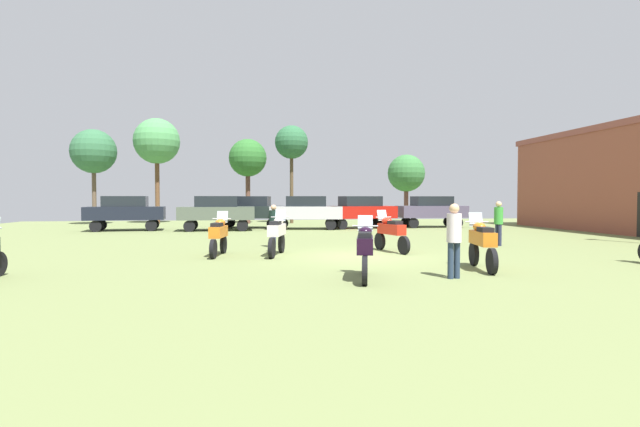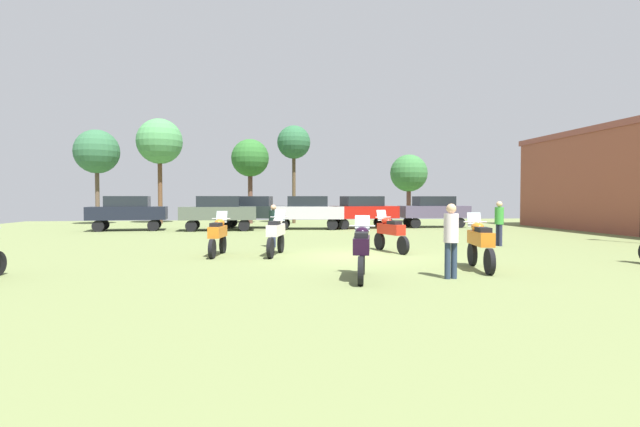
# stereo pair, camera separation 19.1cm
# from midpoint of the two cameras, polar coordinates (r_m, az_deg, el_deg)

# --- Properties ---
(ground_plane) EXTENTS (44.00, 52.00, 0.02)m
(ground_plane) POSITION_cam_midpoint_polar(r_m,az_deg,el_deg) (15.58, 4.55, -5.14)
(ground_plane) COLOR olive
(motorcycle_2) EXTENTS (0.66, 2.09, 1.45)m
(motorcycle_2) POSITION_cam_midpoint_polar(r_m,az_deg,el_deg) (15.86, -12.40, -2.44)
(motorcycle_2) COLOR black
(motorcycle_2) RESTS_ON ground
(motorcycle_3) EXTENTS (0.78, 2.24, 1.50)m
(motorcycle_3) POSITION_cam_midpoint_polar(r_m,az_deg,el_deg) (15.68, -5.53, -2.35)
(motorcycle_3) COLOR black
(motorcycle_3) RESTS_ON ground
(motorcycle_5) EXTENTS (0.76, 2.13, 1.47)m
(motorcycle_5) POSITION_cam_midpoint_polar(r_m,az_deg,el_deg) (11.10, 4.94, -4.19)
(motorcycle_5) COLOR black
(motorcycle_5) RESTS_ON ground
(motorcycle_6) EXTENTS (0.79, 2.20, 1.46)m
(motorcycle_6) POSITION_cam_midpoint_polar(r_m,az_deg,el_deg) (16.80, 8.19, -2.15)
(motorcycle_6) COLOR black
(motorcycle_6) RESTS_ON ground
(motorcycle_8) EXTENTS (0.71, 2.24, 1.49)m
(motorcycle_8) POSITION_cam_midpoint_polar(r_m,az_deg,el_deg) (13.22, 18.49, -3.25)
(motorcycle_8) COLOR black
(motorcycle_8) RESTS_ON ground
(car_1) EXTENTS (4.32, 1.84, 2.00)m
(car_1) POSITION_cam_midpoint_polar(r_m,az_deg,el_deg) (28.05, -12.47, 0.35)
(car_1) COLOR black
(car_1) RESTS_ON ground
(car_2) EXTENTS (4.50, 2.37, 2.00)m
(car_2) POSITION_cam_midpoint_polar(r_m,az_deg,el_deg) (28.68, -1.84, 0.43)
(car_2) COLOR black
(car_2) RESTS_ON ground
(car_3) EXTENTS (4.31, 1.83, 2.00)m
(car_3) POSITION_cam_midpoint_polar(r_m,az_deg,el_deg) (31.43, 13.08, 0.51)
(car_3) COLOR black
(car_3) RESTS_ON ground
(car_4) EXTENTS (4.54, 2.50, 2.00)m
(car_4) POSITION_cam_midpoint_polar(r_m,az_deg,el_deg) (29.61, 4.65, 0.47)
(car_4) COLOR black
(car_4) RESTS_ON ground
(car_5) EXTENTS (4.47, 2.25, 2.00)m
(car_5) POSITION_cam_midpoint_polar(r_m,az_deg,el_deg) (29.63, -22.49, 0.33)
(car_5) COLOR black
(car_5) RESTS_ON ground
(car_6) EXTENTS (4.56, 2.56, 2.00)m
(car_6) POSITION_cam_midpoint_polar(r_m,az_deg,el_deg) (30.16, -8.53, 0.48)
(car_6) COLOR black
(car_6) RESTS_ON ground
(person_1) EXTENTS (0.39, 0.39, 1.76)m
(person_1) POSITION_cam_midpoint_polar(r_m,az_deg,el_deg) (11.52, 15.34, -2.48)
(person_1) COLOR #223046
(person_1) RESTS_ON ground
(person_2) EXTENTS (0.41, 0.41, 1.64)m
(person_2) POSITION_cam_midpoint_polar(r_m,az_deg,el_deg) (18.16, -5.90, -1.11)
(person_2) COLOR #242D4A
(person_2) RESTS_ON ground
(person_3) EXTENTS (0.40, 0.40, 1.76)m
(person_3) POSITION_cam_midpoint_polar(r_m,az_deg,el_deg) (20.00, 20.39, -0.71)
(person_3) COLOR #23273F
(person_3) RESTS_ON ground
(tree_1) EXTENTS (2.92, 2.92, 5.31)m
(tree_1) POSITION_cam_midpoint_polar(r_m,az_deg,el_deg) (38.04, 10.18, 4.74)
(tree_1) COLOR brown
(tree_1) RESTS_ON ground
(tree_2) EXTENTS (3.08, 3.08, 6.70)m
(tree_2) POSITION_cam_midpoint_polar(r_m,az_deg,el_deg) (37.11, -25.68, 6.69)
(tree_2) COLOR brown
(tree_2) RESTS_ON ground
(tree_3) EXTENTS (2.77, 2.77, 6.25)m
(tree_3) POSITION_cam_midpoint_polar(r_m,az_deg,el_deg) (35.67, -8.82, 6.52)
(tree_3) COLOR brown
(tree_3) RESTS_ON ground
(tree_4) EXTENTS (3.31, 3.31, 7.72)m
(tree_4) POSITION_cam_midpoint_polar(r_m,az_deg,el_deg) (37.14, -19.14, 8.13)
(tree_4) COLOR brown
(tree_4) RESTS_ON ground
(tree_5) EXTENTS (2.48, 2.48, 7.29)m
(tree_5) POSITION_cam_midpoint_polar(r_m,az_deg,el_deg) (35.81, -3.59, 8.42)
(tree_5) COLOR #4E3D28
(tree_5) RESTS_ON ground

